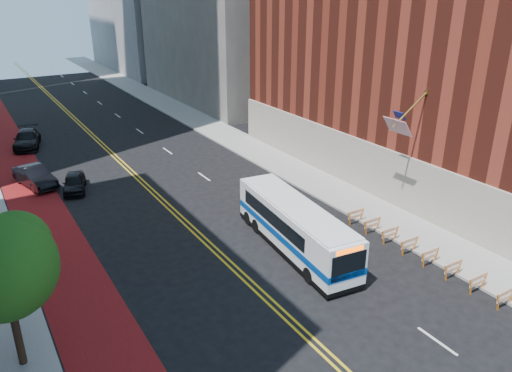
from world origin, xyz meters
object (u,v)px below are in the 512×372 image
object	(u,v)px
transit_bus	(294,226)
car_a	(74,183)
street_tree	(3,263)
car_c	(27,139)
car_b	(35,176)

from	to	relation	value
transit_bus	car_a	distance (m)	18.63
street_tree	transit_bus	world-z (taller)	street_tree
car_c	car_b	bearing A→B (deg)	-82.22
transit_bus	car_c	size ratio (longest dim) A/B	2.01
street_tree	car_b	xyz separation A→B (m)	(3.81, 21.01, -4.11)
car_a	street_tree	bearing A→B (deg)	-93.17
car_a	car_c	size ratio (longest dim) A/B	0.72
transit_bus	car_a	size ratio (longest dim) A/B	2.80
street_tree	car_a	xyz separation A→B (m)	(6.21, 18.39, -4.24)
car_a	transit_bus	bearing A→B (deg)	-44.97
car_b	car_c	xyz separation A→B (m)	(1.03, 11.24, -0.00)
car_b	car_c	size ratio (longest dim) A/B	0.88
street_tree	car_b	size ratio (longest dim) A/B	1.38
car_a	car_c	xyz separation A→B (m)	(-1.37, 13.87, 0.13)
street_tree	car_b	bearing A→B (deg)	79.73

